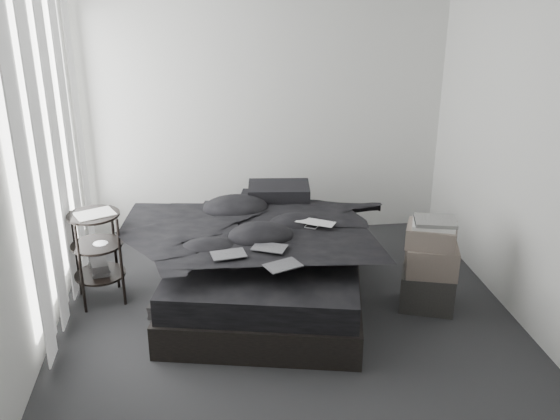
{
  "coord_description": "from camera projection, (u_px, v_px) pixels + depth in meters",
  "views": [
    {
      "loc": [
        -0.6,
        -3.89,
        2.65
      ],
      "look_at": [
        0.0,
        0.8,
        0.75
      ],
      "focal_mm": 40.0,
      "sensor_mm": 36.0,
      "label": 1
    }
  ],
  "objects": [
    {
      "name": "floor",
      "position": [
        294.0,
        343.0,
        4.64
      ],
      "size": [
        3.6,
        4.2,
        0.01
      ],
      "primitive_type": "cube",
      "color": "#29292B",
      "rests_on": "ground"
    },
    {
      "name": "wall_back",
      "position": [
        263.0,
        109.0,
        6.09
      ],
      "size": [
        3.6,
        0.01,
        2.6
      ],
      "primitive_type": "cube",
      "color": "silver",
      "rests_on": "ground"
    },
    {
      "name": "wall_front",
      "position": [
        382.0,
        368.0,
        2.22
      ],
      "size": [
        3.6,
        0.01,
        2.6
      ],
      "primitive_type": "cube",
      "color": "silver",
      "rests_on": "ground"
    },
    {
      "name": "wall_left",
      "position": [
        14.0,
        190.0,
        3.94
      ],
      "size": [
        0.01,
        4.2,
        2.6
      ],
      "primitive_type": "cube",
      "color": "silver",
      "rests_on": "ground"
    },
    {
      "name": "wall_right",
      "position": [
        549.0,
        167.0,
        4.36
      ],
      "size": [
        0.01,
        4.2,
        2.6
      ],
      "primitive_type": "cube",
      "color": "silver",
      "rests_on": "ground"
    },
    {
      "name": "window_left",
      "position": [
        47.0,
        143.0,
        4.76
      ],
      "size": [
        0.02,
        2.0,
        2.3
      ],
      "primitive_type": "cube",
      "color": "white",
      "rests_on": "wall_left"
    },
    {
      "name": "curtain_left",
      "position": [
        55.0,
        152.0,
        4.79
      ],
      "size": [
        0.06,
        2.12,
        2.48
      ],
      "primitive_type": "cube",
      "color": "white",
      "rests_on": "wall_left"
    },
    {
      "name": "bed",
      "position": [
        269.0,
        282.0,
        5.23
      ],
      "size": [
        1.88,
        2.25,
        0.27
      ],
      "primitive_type": "cube",
      "rotation": [
        0.0,
        0.0,
        -0.21
      ],
      "color": "black",
      "rests_on": "floor"
    },
    {
      "name": "mattress",
      "position": [
        269.0,
        257.0,
        5.14
      ],
      "size": [
        1.81,
        2.18,
        0.21
      ],
      "primitive_type": "cube",
      "rotation": [
        0.0,
        0.0,
        -0.21
      ],
      "color": "black",
      "rests_on": "bed"
    },
    {
      "name": "duvet",
      "position": [
        268.0,
        235.0,
        5.02
      ],
      "size": [
        1.78,
        1.96,
        0.23
      ],
      "primitive_type": "imported",
      "rotation": [
        0.0,
        0.0,
        -0.21
      ],
      "color": "black",
      "rests_on": "mattress"
    },
    {
      "name": "pillow_lower",
      "position": [
        272.0,
        203.0,
        5.79
      ],
      "size": [
        0.67,
        0.52,
        0.13
      ],
      "primitive_type": "cube",
      "rotation": [
        0.0,
        0.0,
        -0.21
      ],
      "color": "black",
      "rests_on": "mattress"
    },
    {
      "name": "pillow_upper",
      "position": [
        279.0,
        191.0,
        5.72
      ],
      "size": [
        0.59,
        0.44,
        0.12
      ],
      "primitive_type": "cube",
      "rotation": [
        0.0,
        0.0,
        -0.11
      ],
      "color": "black",
      "rests_on": "pillow_lower"
    },
    {
      "name": "laptop",
      "position": [
        314.0,
        217.0,
        5.03
      ],
      "size": [
        0.38,
        0.33,
        0.02
      ],
      "primitive_type": "imported",
      "rotation": [
        0.0,
        0.0,
        -0.53
      ],
      "color": "silver",
      "rests_on": "duvet"
    },
    {
      "name": "comic_a",
      "position": [
        228.0,
        246.0,
        4.55
      ],
      "size": [
        0.27,
        0.2,
        0.01
      ],
      "primitive_type": "cube",
      "rotation": [
        0.0,
        0.0,
        0.17
      ],
      "color": "black",
      "rests_on": "duvet"
    },
    {
      "name": "comic_b",
      "position": [
        269.0,
        238.0,
        4.66
      ],
      "size": [
        0.29,
        0.25,
        0.01
      ],
      "primitive_type": "cube",
      "rotation": [
        0.0,
        0.0,
        -0.42
      ],
      "color": "black",
      "rests_on": "duvet"
    },
    {
      "name": "comic_c",
      "position": [
        283.0,
        255.0,
        4.38
      ],
      "size": [
        0.29,
        0.25,
        0.01
      ],
      "primitive_type": "cube",
      "rotation": [
        0.0,
        0.0,
        0.4
      ],
      "color": "black",
      "rests_on": "duvet"
    },
    {
      "name": "side_stand",
      "position": [
        98.0,
        258.0,
        5.1
      ],
      "size": [
        0.51,
        0.51,
        0.77
      ],
      "primitive_type": "cylinder",
      "rotation": [
        0.0,
        0.0,
        0.27
      ],
      "color": "black",
      "rests_on": "floor"
    },
    {
      "name": "papers",
      "position": [
        95.0,
        214.0,
        4.95
      ],
      "size": [
        0.36,
        0.33,
        0.02
      ],
      "primitive_type": "cube",
      "rotation": [
        0.0,
        0.0,
        0.45
      ],
      "color": "white",
      "rests_on": "side_stand"
    },
    {
      "name": "floor_books",
      "position": [
        160.0,
        310.0,
        4.95
      ],
      "size": [
        0.18,
        0.23,
        0.14
      ],
      "primitive_type": "cube",
      "rotation": [
        0.0,
        0.0,
        -0.2
      ],
      "color": "black",
      "rests_on": "floor"
    },
    {
      "name": "box_lower",
      "position": [
        427.0,
        290.0,
        5.07
      ],
      "size": [
        0.51,
        0.46,
        0.31
      ],
      "primitive_type": "cube",
      "rotation": [
        0.0,
        0.0,
        -0.34
      ],
      "color": "black",
      "rests_on": "floor"
    },
    {
      "name": "box_mid",
      "position": [
        431.0,
        260.0,
        4.96
      ],
      "size": [
        0.47,
        0.41,
        0.24
      ],
      "primitive_type": "cube",
      "rotation": [
        0.0,
        0.0,
        -0.27
      ],
      "color": "#685B52",
      "rests_on": "box_lower"
    },
    {
      "name": "box_upper",
      "position": [
        431.0,
        236.0,
        4.89
      ],
      "size": [
        0.47,
        0.43,
        0.17
      ],
      "primitive_type": "cube",
      "rotation": [
        0.0,
        0.0,
        -0.4
      ],
      "color": "#685B52",
      "rests_on": "box_mid"
    },
    {
      "name": "art_book_white",
      "position": [
        434.0,
        224.0,
        4.86
      ],
      "size": [
        0.39,
        0.35,
        0.03
      ],
      "primitive_type": "cube",
      "rotation": [
        0.0,
        0.0,
        -0.34
      ],
      "color": "silver",
      "rests_on": "box_upper"
    },
    {
      "name": "art_book_snake",
      "position": [
        435.0,
        221.0,
        4.83
      ],
      "size": [
        0.37,
        0.32,
        0.03
      ],
      "primitive_type": "cube",
      "rotation": [
        0.0,
        0.0,
        -0.24
      ],
      "color": "silver",
      "rests_on": "art_book_white"
    }
  ]
}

